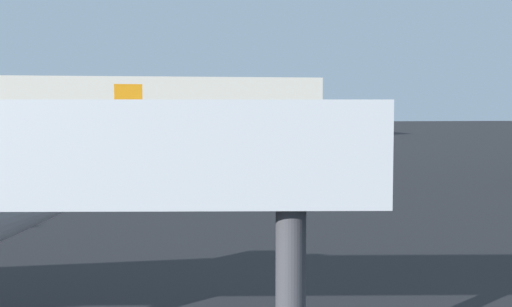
# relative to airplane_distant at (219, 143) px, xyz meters

# --- Properties ---
(airplane_distant) EXTENTS (26.11, 24.42, 8.63)m
(airplane_distant) POSITION_rel_airplane_distant_xyz_m (0.00, 0.00, 0.00)
(airplane_distant) COLOR silver
(airplane_distant) RESTS_ON ground_plane
(terminal_building) EXTENTS (85.71, 22.19, 12.85)m
(terminal_building) POSITION_rel_airplane_distant_xyz_m (-14.14, 82.71, 3.37)
(terminal_building) COLOR beige
(terminal_building) RESTS_ON ground_plane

